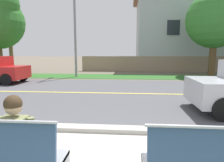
{
  "coord_description": "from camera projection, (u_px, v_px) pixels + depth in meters",
  "views": [
    {
      "loc": [
        0.3,
        -1.85,
        1.78
      ],
      "look_at": [
        -0.13,
        3.43,
        1.0
      ],
      "focal_mm": 31.51,
      "sensor_mm": 36.0,
      "label": 1
    }
  ],
  "objects": [
    {
      "name": "ground_plane",
      "position": [
        122.0,
        87.0,
        10.0
      ],
      "size": [
        140.0,
        140.0,
        0.0
      ],
      "primitive_type": "plane",
      "color": "#665B4C"
    },
    {
      "name": "curb_edge",
      "position": [
        114.0,
        129.0,
        4.42
      ],
      "size": [
        44.0,
        0.3,
        0.11
      ],
      "primitive_type": "cube",
      "color": "#ADA89E",
      "rests_on": "ground_plane"
    },
    {
      "name": "street_asphalt",
      "position": [
        121.0,
        93.0,
        8.52
      ],
      "size": [
        52.0,
        8.0,
        0.01
      ],
      "primitive_type": "cube",
      "color": "#515156",
      "rests_on": "ground_plane"
    },
    {
      "name": "road_centre_line",
      "position": [
        121.0,
        93.0,
        8.52
      ],
      "size": [
        48.0,
        0.14,
        0.01
      ],
      "primitive_type": "cube",
      "color": "#E0CC4C",
      "rests_on": "ground_plane"
    },
    {
      "name": "far_verge_grass",
      "position": [
        124.0,
        77.0,
        14.32
      ],
      "size": [
        48.0,
        2.8,
        0.02
      ],
      "primitive_type": "cube",
      "color": "#2D6026",
      "rests_on": "ground_plane"
    },
    {
      "name": "seated_person_olive",
      "position": [
        20.0,
        136.0,
        2.63
      ],
      "size": [
        0.52,
        0.68,
        1.25
      ],
      "color": "#47382D",
      "rests_on": "ground_plane"
    },
    {
      "name": "streetlamp",
      "position": [
        75.0,
        18.0,
        13.78
      ],
      "size": [
        0.24,
        2.1,
        7.31
      ],
      "color": "gray",
      "rests_on": "ground_plane"
    },
    {
      "name": "shade_tree_left",
      "position": [
        218.0,
        15.0,
        14.01
      ],
      "size": [
        4.1,
        4.1,
        6.77
      ],
      "color": "brown",
      "rests_on": "ground_plane"
    },
    {
      "name": "garden_wall",
      "position": [
        152.0,
        64.0,
        18.01
      ],
      "size": [
        13.0,
        0.36,
        1.4
      ],
      "primitive_type": "cube",
      "color": "gray",
      "rests_on": "ground_plane"
    },
    {
      "name": "house_across_street",
      "position": [
        191.0,
        31.0,
        20.35
      ],
      "size": [
        11.77,
        6.91,
        7.74
      ],
      "color": "#A3ADB2",
      "rests_on": "ground_plane"
    }
  ]
}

